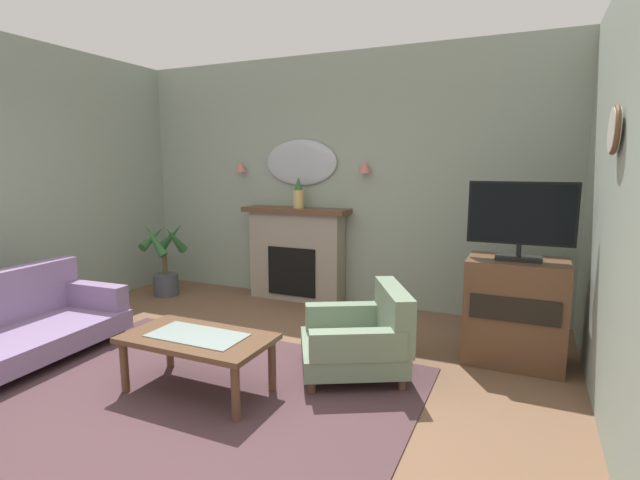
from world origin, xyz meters
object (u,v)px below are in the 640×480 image
wall_clock (614,130)px  coffee_table (198,343)px  fireplace (296,255)px  armchair_beside_couch (363,336)px  mantel_vase_centre (298,194)px  tv_cabinet (515,311)px  floral_couch (11,326)px  wall_sconce_left (241,167)px  wall_mirror (301,163)px  potted_plant_tall_palm (165,263)px  wall_sconce_right (365,167)px  tv_flatscreen (521,219)px

wall_clock → coffee_table: bearing=-162.4°
fireplace → armchair_beside_couch: bearing=-49.0°
mantel_vase_centre → tv_cabinet: 2.82m
floral_couch → tv_cabinet: bearing=24.4°
fireplace → floral_couch: bearing=-116.4°
wall_sconce_left → wall_clock: bearing=-24.1°
wall_sconce_left → armchair_beside_couch: 3.21m
mantel_vase_centre → armchair_beside_couch: bearing=-49.5°
fireplace → wall_mirror: size_ratio=1.42×
mantel_vase_centre → potted_plant_tall_palm: (-1.69, -0.50, -0.90)m
armchair_beside_couch → floral_couch: bearing=-159.7°
wall_mirror → fireplace: bearing=-90.0°
wall_sconce_right → armchair_beside_couch: 2.31m
armchair_beside_couch → tv_flatscreen: size_ratio=1.31×
wall_sconce_left → wall_mirror: bearing=3.4°
floral_couch → tv_flatscreen: (3.92, 1.76, 0.93)m
coffee_table → floral_couch: 1.82m
armchair_beside_couch → wall_mirror: bearing=128.7°
fireplace → tv_flatscreen: bearing=-20.5°
fireplace → potted_plant_tall_palm: size_ratio=1.41×
fireplace → floral_couch: (-1.35, -2.72, -0.25)m
armchair_beside_couch → wall_sconce_left: bearing=142.5°
mantel_vase_centre → tv_cabinet: mantel_vase_centre is taller
mantel_vase_centre → tv_flatscreen: (2.52, -0.93, -0.08)m
wall_mirror → armchair_beside_couch: bearing=-51.3°
wall_clock → tv_flatscreen: size_ratio=0.37×
tv_cabinet → tv_flatscreen: tv_flatscreen is taller
fireplace → tv_cabinet: fireplace is taller
wall_sconce_right → tv_cabinet: 2.34m
wall_clock → coffee_table: size_ratio=0.28×
tv_cabinet → wall_sconce_left: bearing=163.2°
mantel_vase_centre → tv_flatscreen: 2.69m
wall_sconce_right → potted_plant_tall_palm: size_ratio=0.15×
coffee_table → mantel_vase_centre: bearing=99.2°
mantel_vase_centre → floral_couch: size_ratio=0.22×
floral_couch → tv_cabinet: (3.92, 1.78, 0.13)m
coffee_table → tv_cabinet: (2.12, 1.56, 0.07)m
wall_clock → armchair_beside_couch: size_ratio=0.28×
armchair_beside_couch → wall_sconce_right: bearing=109.0°
wall_sconce_left → potted_plant_tall_palm: 1.59m
fireplace → tv_cabinet: bearing=-20.1°
coffee_table → potted_plant_tall_palm: 2.88m
wall_sconce_right → coffee_table: 2.92m
tv_cabinet → tv_flatscreen: size_ratio=1.07×
coffee_table → wall_sconce_right: bearing=81.3°
wall_sconce_right → tv_flatscreen: bearing=-31.5°
mantel_vase_centre → tv_flatscreen: tv_flatscreen is taller
potted_plant_tall_palm → floral_couch: bearing=-82.4°
floral_couch → tv_flatscreen: bearing=24.2°
wall_sconce_right → floral_couch: size_ratio=0.08×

